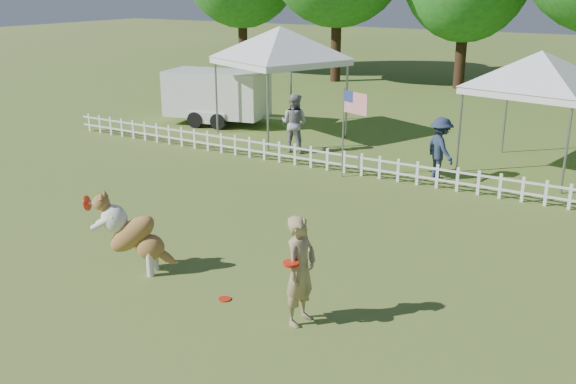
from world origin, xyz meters
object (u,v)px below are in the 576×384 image
at_px(spectator_b, 440,149).
at_px(cargo_trailer, 217,97).
at_px(canopy_tent_right, 535,114).
at_px(flag_pole, 343,133).
at_px(spectator_a, 294,123).
at_px(handler, 300,271).
at_px(frisbee_on_turf, 225,299).
at_px(canopy_tent_left, 280,83).
at_px(dog, 134,234).

bearing_deg(spectator_b, cargo_trailer, 26.10).
relative_size(canopy_tent_right, cargo_trailer, 0.71).
height_order(flag_pole, spectator_a, flag_pole).
height_order(canopy_tent_right, spectator_a, canopy_tent_right).
relative_size(flag_pole, spectator_b, 1.44).
height_order(handler, flag_pole, flag_pole).
distance_m(frisbee_on_turf, spectator_a, 9.41).
xyz_separation_m(handler, canopy_tent_right, (1.15, 10.02, 0.71)).
height_order(cargo_trailer, spectator_a, cargo_trailer).
height_order(frisbee_on_turf, canopy_tent_left, canopy_tent_left).
xyz_separation_m(dog, frisbee_on_turf, (1.91, -0.03, -0.69)).
xyz_separation_m(cargo_trailer, spectator_a, (4.33, -1.99, -0.09)).
xyz_separation_m(canopy_tent_left, spectator_a, (1.51, -1.67, -0.84)).
height_order(dog, canopy_tent_right, canopy_tent_right).
relative_size(frisbee_on_turf, spectator_b, 0.13).
height_order(handler, frisbee_on_turf, handler).
height_order(canopy_tent_left, spectator_a, canopy_tent_left).
relative_size(frisbee_on_turf, canopy_tent_left, 0.06).
relative_size(dog, flag_pole, 0.62).
xyz_separation_m(dog, spectator_a, (-1.91, 8.52, 0.15)).
bearing_deg(canopy_tent_left, spectator_a, -24.83).
distance_m(dog, spectator_b, 8.48).
bearing_deg(handler, canopy_tent_left, 35.43).
xyz_separation_m(dog, canopy_tent_left, (-3.42, 10.19, 0.99)).
bearing_deg(dog, flag_pole, 61.56).
xyz_separation_m(flag_pole, spectator_b, (2.18, 1.10, -0.35)).
height_order(dog, canopy_tent_left, canopy_tent_left).
relative_size(handler, flag_pole, 0.72).
height_order(spectator_a, spectator_b, spectator_a).
relative_size(handler, frisbee_on_turf, 8.26).
relative_size(flag_pole, spectator_a, 1.33).
relative_size(canopy_tent_left, canopy_tent_right, 1.11).
xyz_separation_m(handler, dog, (-3.28, 0.01, -0.12)).
bearing_deg(canopy_tent_right, spectator_a, -155.79).
distance_m(flag_pole, spectator_b, 2.47).
xyz_separation_m(frisbee_on_turf, canopy_tent_right, (2.52, 10.04, 1.52)).
bearing_deg(cargo_trailer, spectator_b, -27.67).
bearing_deg(canopy_tent_right, flag_pole, -131.39).
height_order(dog, spectator_b, spectator_b).
xyz_separation_m(dog, flag_pole, (0.46, 6.95, 0.44)).
bearing_deg(spectator_b, canopy_tent_right, -90.95).
distance_m(frisbee_on_turf, canopy_tent_right, 10.47).
relative_size(dog, cargo_trailer, 0.33).
bearing_deg(frisbee_on_turf, handler, 0.93).
bearing_deg(spectator_b, dog, 113.45).
distance_m(handler, spectator_a, 9.99).
bearing_deg(spectator_a, canopy_tent_right, -171.77).
xyz_separation_m(dog, cargo_trailer, (-6.24, 10.52, 0.24)).
distance_m(handler, spectator_b, 8.09).
bearing_deg(spectator_b, canopy_tent_left, 22.14).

